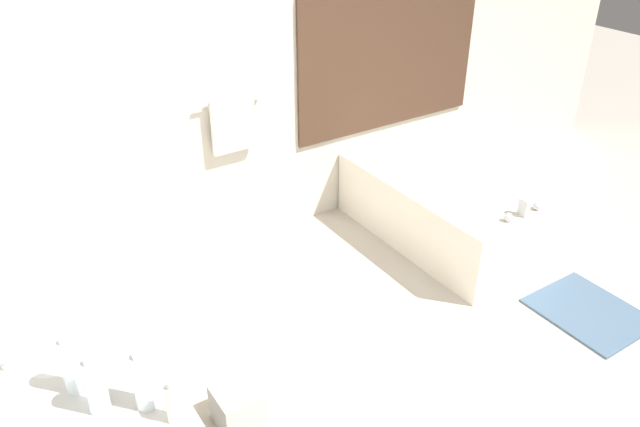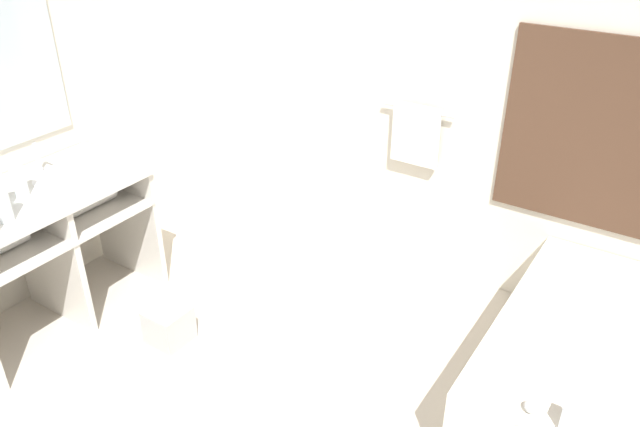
# 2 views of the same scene
# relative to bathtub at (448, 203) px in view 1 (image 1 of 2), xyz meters

# --- Properties ---
(ground_plane) EXTENTS (16.00, 16.00, 0.00)m
(ground_plane) POSITION_rel_bathtub_xyz_m (-1.10, -1.40, -0.28)
(ground_plane) COLOR beige
(ground_plane) RESTS_ON ground
(wall_back_with_blinds) EXTENTS (7.40, 0.13, 2.70)m
(wall_back_with_blinds) POSITION_rel_bathtub_xyz_m (-1.06, 0.83, 1.07)
(wall_back_with_blinds) COLOR silver
(wall_back_with_blinds) RESTS_ON ground_plane
(vanity_counter) EXTENTS (0.67, 1.24, 0.89)m
(vanity_counter) POSITION_rel_bathtub_xyz_m (-2.95, -0.98, 0.35)
(vanity_counter) COLOR silver
(vanity_counter) RESTS_ON ground_plane
(sink_faucet) EXTENTS (0.09, 0.04, 0.18)m
(sink_faucet) POSITION_rel_bathtub_xyz_m (-3.14, -0.81, 0.70)
(sink_faucet) COLOR silver
(sink_faucet) RESTS_ON vanity_counter
(bathtub) EXTENTS (0.94, 1.57, 0.62)m
(bathtub) POSITION_rel_bathtub_xyz_m (0.00, 0.00, 0.00)
(bathtub) COLOR silver
(bathtub) RESTS_ON ground_plane
(water_bottle_1) EXTENTS (0.07, 0.07, 0.25)m
(water_bottle_1) POSITION_rel_bathtub_xyz_m (-2.75, -1.29, 0.73)
(water_bottle_1) COLOR white
(water_bottle_1) RESTS_ON vanity_counter
(water_bottle_2) EXTENTS (0.07, 0.07, 0.24)m
(water_bottle_2) POSITION_rel_bathtub_xyz_m (-2.94, -1.07, 0.73)
(water_bottle_2) COLOR white
(water_bottle_2) RESTS_ON vanity_counter
(water_bottle_3) EXTENTS (0.07, 0.07, 0.24)m
(water_bottle_3) POSITION_rel_bathtub_xyz_m (-2.90, -1.21, 0.73)
(water_bottle_3) COLOR white
(water_bottle_3) RESTS_ON vanity_counter
(soap_dispenser) EXTENTS (0.05, 0.05, 0.18)m
(soap_dispenser) POSITION_rel_bathtub_xyz_m (-2.69, -1.40, 0.69)
(soap_dispenser) COLOR white
(soap_dispenser) RESTS_ON vanity_counter
(waste_bin) EXTENTS (0.23, 0.23, 0.22)m
(waste_bin) POSITION_rel_bathtub_xyz_m (-2.20, -0.80, -0.16)
(waste_bin) COLOR #B2B2B2
(waste_bin) RESTS_ON ground_plane
(bath_mat) EXTENTS (0.57, 0.67, 0.02)m
(bath_mat) POSITION_rel_bathtub_xyz_m (0.12, -1.24, -0.27)
(bath_mat) COLOR slate
(bath_mat) RESTS_ON ground_plane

